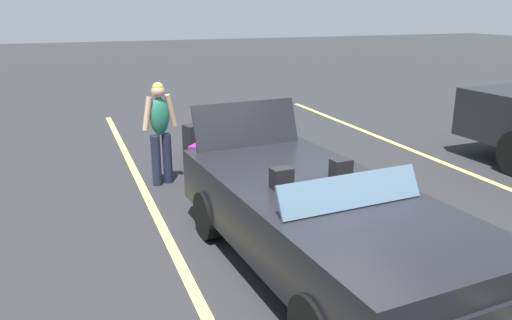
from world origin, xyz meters
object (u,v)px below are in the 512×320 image
Objects in this scene: suitcase_medium_bright at (203,164)px; convertible_car at (331,227)px; traveler_person at (160,128)px; suitcase_small_carryon at (222,159)px; suitcase_large_black at (198,144)px.

convertible_car is at bearing 48.53° from suitcase_medium_bright.
traveler_person is (-0.19, -0.63, 0.62)m from suitcase_medium_bright.
traveler_person is at bearing -167.45° from convertible_car.
convertible_car is 3.79m from suitcase_small_carryon.
suitcase_small_carryon is 0.53× the size of traveler_person.
traveler_person is at bearing -65.55° from suitcase_medium_bright.
suitcase_large_black is 1.06m from suitcase_medium_bright.
suitcase_large_black is 0.65× the size of traveler_person.
traveler_person is (-3.62, -1.06, 0.34)m from convertible_car.
suitcase_large_black is 0.74m from suitcase_small_carryon.
convertible_car is at bearing 165.01° from suitcase_large_black.
suitcase_small_carryon is (-3.77, -0.01, -0.34)m from convertible_car.
suitcase_large_black is at bearing 118.47° from traveler_person.
suitcase_large_black is 1.24× the size of suitcase_small_carryon.
suitcase_small_carryon is at bearing 170.43° from suitcase_medium_bright.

